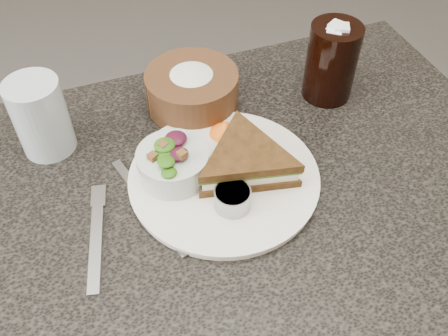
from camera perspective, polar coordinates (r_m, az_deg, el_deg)
dining_table at (r=1.10m, az=0.69°, el=-15.42°), size 1.00×0.70×0.75m
dinner_plate at (r=0.79m, az=0.00°, el=-1.15°), size 0.30×0.30×0.01m
sandwich at (r=0.78m, az=2.54°, el=0.84°), size 0.22×0.22×0.05m
salad_bowl at (r=0.77m, az=-5.88°, el=0.91°), size 0.13×0.13×0.07m
dressing_ramekin at (r=0.74m, az=0.98°, el=-3.52°), size 0.06×0.06×0.03m
orange_wedge at (r=0.85m, az=0.16°, el=4.62°), size 0.08×0.08×0.03m
fork at (r=0.75m, az=-14.42°, el=-8.17°), size 0.05×0.17×0.00m
knife at (r=0.77m, az=-8.65°, el=-4.23°), size 0.07×0.22×0.00m
bread_basket at (r=0.90m, az=-3.69°, el=9.53°), size 0.22×0.22×0.09m
cola_glass at (r=0.93m, az=12.23°, el=12.06°), size 0.09×0.09×0.15m
water_glass at (r=0.86m, az=-20.21°, el=5.51°), size 0.10×0.10×0.13m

